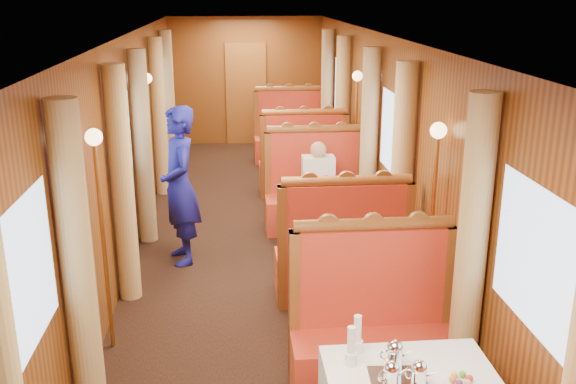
{
  "coord_description": "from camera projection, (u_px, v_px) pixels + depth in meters",
  "views": [
    {
      "loc": [
        -0.31,
        -6.83,
        3.0
      ],
      "look_at": [
        0.24,
        -0.71,
        1.05
      ],
      "focal_mm": 40.0,
      "sensor_mm": 36.0,
      "label": 1
    }
  ],
  "objects": [
    {
      "name": "floor",
      "position": [
        262.0,
        260.0,
        7.42
      ],
      "size": [
        3.0,
        12.0,
        0.01
      ],
      "primitive_type": null,
      "color": "black",
      "rests_on": "ground"
    },
    {
      "name": "ceiling",
      "position": [
        259.0,
        39.0,
        6.67
      ],
      "size": [
        3.0,
        12.0,
        0.01
      ],
      "primitive_type": null,
      "rotation": [
        3.14,
        0.0,
        0.0
      ],
      "color": "silver",
      "rests_on": "wall_left"
    },
    {
      "name": "wall_far",
      "position": [
        246.0,
        81.0,
        12.74
      ],
      "size": [
        3.0,
        0.01,
        2.5
      ],
      "primitive_type": null,
      "rotation": [
        1.57,
        0.0,
        0.0
      ],
      "color": "brown",
      "rests_on": "floor"
    },
    {
      "name": "wall_left",
      "position": [
        122.0,
        159.0,
        6.92
      ],
      "size": [
        0.01,
        12.0,
        2.5
      ],
      "primitive_type": null,
      "rotation": [
        1.57,
        0.0,
        1.57
      ],
      "color": "brown",
      "rests_on": "floor"
    },
    {
      "name": "wall_right",
      "position": [
        394.0,
        153.0,
        7.17
      ],
      "size": [
        0.01,
        12.0,
        2.5
      ],
      "primitive_type": null,
      "rotation": [
        1.57,
        0.0,
        -1.57
      ],
      "color": "brown",
      "rests_on": "floor"
    },
    {
      "name": "doorway_far",
      "position": [
        246.0,
        94.0,
        12.79
      ],
      "size": [
        0.8,
        0.04,
        2.0
      ],
      "primitive_type": "cube",
      "color": "brown",
      "rests_on": "floor"
    },
    {
      "name": "banquette_near_aft",
      "position": [
        373.0,
        335.0,
        5.0
      ],
      "size": [
        1.3,
        0.55,
        1.34
      ],
      "color": "#AE1318",
      "rests_on": "floor"
    },
    {
      "name": "table_mid",
      "position": [
        327.0,
        228.0,
        7.37
      ],
      "size": [
        1.05,
        0.72,
        0.75
      ],
      "primitive_type": "cube",
      "color": "white",
      "rests_on": "floor"
    },
    {
      "name": "banquette_mid_fwd",
      "position": [
        342.0,
        259.0,
        6.4
      ],
      "size": [
        1.3,
        0.55,
        1.34
      ],
      "color": "#AE1318",
      "rests_on": "floor"
    },
    {
      "name": "banquette_mid_aft",
      "position": [
        315.0,
        197.0,
        8.32
      ],
      "size": [
        1.3,
        0.55,
        1.34
      ],
      "color": "#AE1318",
      "rests_on": "floor"
    },
    {
      "name": "table_far",
      "position": [
        296.0,
        154.0,
        10.7
      ],
      "size": [
        1.05,
        0.72,
        0.75
      ],
      "primitive_type": "cube",
      "color": "white",
      "rests_on": "floor"
    },
    {
      "name": "banquette_far_fwd",
      "position": [
        303.0,
        167.0,
        9.72
      ],
      "size": [
        1.3,
        0.55,
        1.34
      ],
      "color": "#AE1318",
      "rests_on": "floor"
    },
    {
      "name": "banquette_far_aft",
      "position": [
        290.0,
        137.0,
        11.64
      ],
      "size": [
        1.3,
        0.55,
        1.34
      ],
      "color": "#AE1318",
      "rests_on": "floor"
    },
    {
      "name": "tea_tray",
      "position": [
        397.0,
        379.0,
        3.86
      ],
      "size": [
        0.36,
        0.28,
        0.01
      ],
      "primitive_type": "cube",
      "rotation": [
        0.0,
        0.0,
        -0.07
      ],
      "color": "silver",
      "rests_on": "table_near"
    },
    {
      "name": "teapot_left",
      "position": [
        391.0,
        377.0,
        3.78
      ],
      "size": [
        0.18,
        0.15,
        0.13
      ],
      "primitive_type": null,
      "rotation": [
        0.0,
        0.0,
        0.23
      ],
      "color": "silver",
      "rests_on": "tea_tray"
    },
    {
      "name": "teapot_right",
      "position": [
        419.0,
        377.0,
        3.79
      ],
      "size": [
        0.18,
        0.15,
        0.13
      ],
      "primitive_type": null,
      "rotation": [
        0.0,
        0.0,
        -0.23
      ],
      "color": "silver",
      "rests_on": "tea_tray"
    },
    {
      "name": "teapot_back",
      "position": [
        395.0,
        357.0,
        3.98
      ],
      "size": [
        0.18,
        0.14,
        0.14
      ],
      "primitive_type": null,
      "rotation": [
        0.0,
        0.0,
        -0.05
      ],
      "color": "silver",
      "rests_on": "tea_tray"
    },
    {
      "name": "fruit_plate",
      "position": [
        461.0,
        381.0,
        3.82
      ],
      "size": [
        0.21,
        0.21,
        0.05
      ],
      "rotation": [
        0.0,
        0.0,
        -0.29
      ],
      "color": "white",
      "rests_on": "table_near"
    },
    {
      "name": "cup_inboard",
      "position": [
        351.0,
        350.0,
        3.99
      ],
      "size": [
        0.08,
        0.08,
        0.26
      ],
      "rotation": [
        0.0,
        0.0,
        0.23
      ],
      "color": "white",
      "rests_on": "table_near"
    },
    {
      "name": "cup_outboard",
      "position": [
        357.0,
        338.0,
        4.12
      ],
      "size": [
        0.08,
        0.08,
        0.26
      ],
      "rotation": [
        0.0,
        0.0,
        -0.25
      ],
      "color": "white",
      "rests_on": "table_near"
    },
    {
      "name": "rose_vase_mid",
      "position": [
        326.0,
        181.0,
        7.23
      ],
      "size": [
        0.06,
        0.06,
        0.36
      ],
      "rotation": [
        0.0,
        0.0,
        -0.35
      ],
      "color": "silver",
      "rests_on": "table_mid"
    },
    {
      "name": "rose_vase_far",
      "position": [
        297.0,
        121.0,
        10.5
      ],
      "size": [
        0.06,
        0.06,
        0.36
      ],
      "rotation": [
        0.0,
        0.0,
        0.1
      ],
      "color": "silver",
      "rests_on": "table_far"
    },
    {
      "name": "window_left_near",
      "position": [
        22.0,
        283.0,
        3.53
      ],
      "size": [
        0.01,
        1.2,
        0.9
      ],
      "primitive_type": null,
      "rotation": [
        1.57,
        0.0,
        1.57
      ],
      "color": "#96ADCE",
      "rests_on": "wall_left"
    },
    {
      "name": "curtain_left_near_b",
      "position": [
        78.0,
        269.0,
        4.37
      ],
      "size": [
        0.22,
        0.22,
        2.35
      ],
      "primitive_type": "cylinder",
      "color": "tan",
      "rests_on": "floor"
    },
    {
      "name": "window_right_near",
      "position": [
        540.0,
        264.0,
        3.79
      ],
      "size": [
        0.01,
        1.2,
        0.9
      ],
      "primitive_type": null,
      "rotation": [
        1.57,
        0.0,
        -1.57
      ],
      "color": "#96ADCE",
      "rests_on": "wall_right"
    },
    {
      "name": "curtain_right_near_b",
      "position": [
        471.0,
        255.0,
        4.6
      ],
      "size": [
        0.22,
        0.22,
        2.35
      ],
      "primitive_type": "cylinder",
      "color": "tan",
      "rests_on": "floor"
    },
    {
      "name": "window_left_mid",
      "position": [
        122.0,
        141.0,
        6.86
      ],
      "size": [
        0.01,
        1.2,
        0.9
      ],
      "primitive_type": null,
      "rotation": [
        1.57,
        0.0,
        1.57
      ],
      "color": "#96ADCE",
      "rests_on": "wall_left"
    },
    {
      "name": "curtain_left_mid_a",
      "position": [
        122.0,
        186.0,
        6.21
      ],
      "size": [
        0.22,
        0.22,
        2.35
      ],
      "primitive_type": "cylinder",
      "color": "tan",
      "rests_on": "floor"
    },
    {
      "name": "curtain_left_mid_b",
      "position": [
        143.0,
        148.0,
        7.69
      ],
      "size": [
        0.22,
        0.22,
        2.35
      ],
      "primitive_type": "cylinder",
      "color": "tan",
      "rests_on": "floor"
    },
    {
      "name": "window_right_mid",
      "position": [
        394.0,
        135.0,
        7.11
      ],
      "size": [
        0.01,
        1.2,
        0.9
      ],
      "primitive_type": null,
      "rotation": [
        1.57,
        0.0,
        -1.57
      ],
      "color": "#96ADCE",
      "rests_on": "wall_right"
    },
    {
      "name": "curtain_right_mid_a",
      "position": [
        401.0,
        179.0,
        6.44
      ],
      "size": [
        0.22,
        0.22,
        2.35
      ],
      "primitive_type": "cylinder",
      "color": "tan",
      "rests_on": "floor"
    },
    {
      "name": "curtain_right_mid_b",
      "position": [
        369.0,
        144.0,
        7.93
      ],
      "size": [
        0.22,
        0.22,
        2.35
      ],
      "primitive_type": "cylinder",
      "color": "tan",
      "rests_on": "floor"
    },
    {
      "name": "window_left_far",
      "position": [
        156.0,
        91.0,
        10.18
      ],
      "size": [
        0.01,
        1.2,
        0.9
      ],
      "primitive_type": null,
      "rotation": [
        1.57,
        0.0,
        1.57
      ],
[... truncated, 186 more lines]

